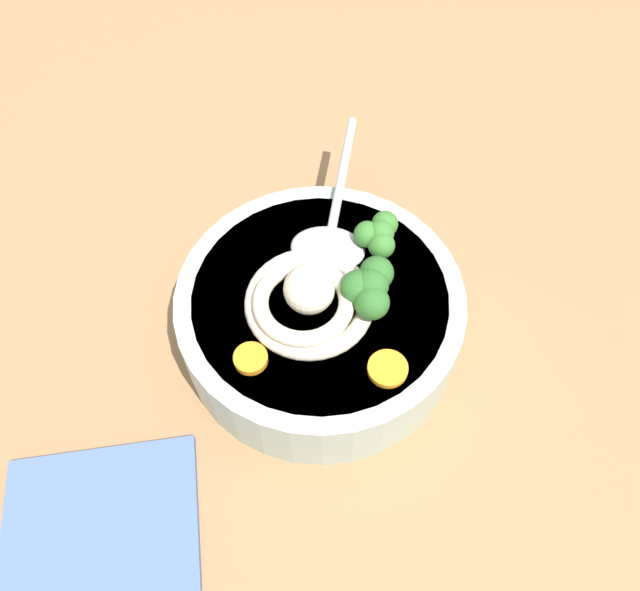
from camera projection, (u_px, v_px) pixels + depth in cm
name	position (u px, v px, depth cm)	size (l,w,h in cm)	color
table_slab	(350.00, 318.00, 58.16)	(100.47, 100.47, 3.63)	#936D47
soup_bowl	(320.00, 315.00, 52.42)	(22.75, 22.75, 6.19)	#9EB2A3
noodle_pile	(308.00, 299.00, 48.11)	(10.88, 10.67, 4.37)	beige
soup_spoon	(330.00, 235.00, 52.13)	(17.53, 6.67, 1.60)	#B7B7BC
broccoli_floret_left	(368.00, 288.00, 47.27)	(5.11, 4.40, 4.04)	#7A9E60
broccoli_floret_rear	(379.00, 234.00, 50.57)	(4.16, 3.58, 3.29)	#7A9E60
carrot_slice_extra_a	(388.00, 369.00, 46.21)	(2.94, 2.94, 0.49)	orange
carrot_slice_extra_b	(292.00, 263.00, 51.34)	(2.07, 2.07, 0.44)	orange
carrot_slice_beside_chili	(251.00, 359.00, 46.60)	(2.52, 2.52, 0.58)	orange
folded_napkin	(99.00, 571.00, 44.47)	(17.49, 13.85, 0.80)	#4C6693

